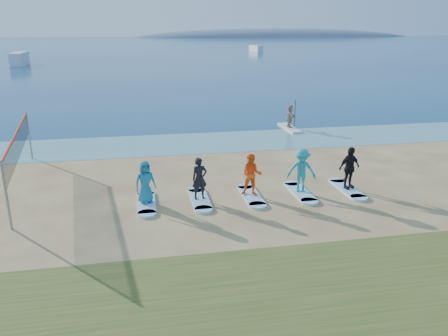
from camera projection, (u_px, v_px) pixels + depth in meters
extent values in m
plane|color=tan|center=(238.00, 211.00, 16.63)|extent=(600.00, 600.00, 0.00)
plane|color=teal|center=(201.00, 143.00, 26.44)|extent=(600.00, 600.00, 0.00)
plane|color=navy|center=(146.00, 45.00, 166.12)|extent=(600.00, 600.00, 0.00)
ellipsoid|color=slate|center=(276.00, 37.00, 313.94)|extent=(220.00, 56.00, 18.00)
cylinder|color=gray|center=(6.00, 196.00, 14.76)|extent=(0.09, 0.09, 2.50)
cylinder|color=gray|center=(29.00, 136.00, 22.87)|extent=(0.09, 0.09, 2.50)
cube|color=black|center=(18.00, 145.00, 18.61)|extent=(1.23, 8.92, 1.00)
cube|color=red|center=(16.00, 133.00, 18.45)|extent=(1.26, 8.93, 0.10)
cube|color=silver|center=(289.00, 128.00, 30.05)|extent=(0.80, 3.02, 0.12)
imported|color=tan|center=(290.00, 116.00, 29.80)|extent=(0.54, 1.44, 1.53)
cube|color=silver|center=(20.00, 65.00, 80.25)|extent=(2.60, 8.22, 2.25)
cube|color=silver|center=(256.00, 52.00, 124.08)|extent=(2.87, 5.90, 1.74)
cube|color=#A1D6FA|center=(146.00, 203.00, 17.24)|extent=(0.70, 2.20, 0.09)
imported|color=teal|center=(145.00, 182.00, 16.97)|extent=(0.97, 0.80, 1.70)
cube|color=#A1D6FA|center=(200.00, 199.00, 17.63)|extent=(0.70, 2.20, 0.09)
imported|color=black|center=(200.00, 179.00, 17.35)|extent=(0.68, 0.50, 1.70)
cube|color=#A1D6FA|center=(251.00, 196.00, 18.01)|extent=(0.70, 2.20, 0.09)
imported|color=#FF5C1A|center=(252.00, 175.00, 17.73)|extent=(1.00, 0.87, 1.74)
cube|color=#A1D6FA|center=(300.00, 192.00, 18.39)|extent=(0.70, 2.20, 0.09)
imported|color=teal|center=(301.00, 170.00, 18.09)|extent=(1.35, 1.02, 1.85)
cube|color=#A1D6FA|center=(347.00, 189.00, 18.77)|extent=(0.70, 2.20, 0.09)
imported|color=black|center=(349.00, 168.00, 18.48)|extent=(1.15, 0.72, 1.82)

